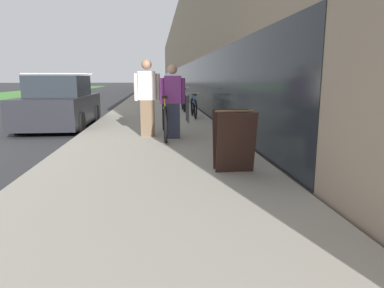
% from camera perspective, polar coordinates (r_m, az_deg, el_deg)
% --- Properties ---
extents(sidewalk_slab, '(3.72, 70.00, 0.16)m').
position_cam_1_polar(sidewalk_slab, '(27.28, -6.06, 7.88)').
color(sidewalk_slab, gray).
rests_on(sidewalk_slab, ground).
extents(storefront_facade, '(10.01, 70.00, 7.44)m').
position_cam_1_polar(storefront_facade, '(35.97, 5.25, 14.41)').
color(storefront_facade, gray).
rests_on(storefront_facade, ground).
extents(lawn_strip, '(6.90, 70.00, 0.03)m').
position_cam_1_polar(lawn_strip, '(33.80, -28.38, 7.11)').
color(lawn_strip, '#478438').
rests_on(lawn_strip, ground).
extents(tandem_bicycle, '(0.52, 2.53, 0.98)m').
position_cam_1_polar(tandem_bicycle, '(8.09, -4.61, 4.23)').
color(tandem_bicycle, black).
rests_on(tandem_bicycle, sidewalk_slab).
extents(person_rider, '(0.56, 0.22, 1.65)m').
position_cam_1_polar(person_rider, '(7.75, -3.23, 7.06)').
color(person_rider, '#33384C').
rests_on(person_rider, sidewalk_slab).
extents(person_bystander, '(0.60, 0.24, 1.77)m').
position_cam_1_polar(person_bystander, '(8.10, -7.47, 7.58)').
color(person_bystander, brown).
rests_on(person_bystander, sidewalk_slab).
extents(bike_rack_hoop, '(0.05, 0.60, 0.84)m').
position_cam_1_polar(bike_rack_hoop, '(10.74, -0.80, 6.47)').
color(bike_rack_hoop, '#4C4C51').
rests_on(bike_rack_hoop, sidewalk_slab).
extents(cruiser_bike_nearest, '(0.52, 1.66, 0.83)m').
position_cam_1_polar(cruiser_bike_nearest, '(11.98, 0.30, 6.17)').
color(cruiser_bike_nearest, black).
rests_on(cruiser_bike_nearest, sidewalk_slab).
extents(cruiser_bike_middle, '(0.52, 1.82, 0.96)m').
position_cam_1_polar(cruiser_bike_middle, '(14.35, -1.44, 7.14)').
color(cruiser_bike_middle, black).
rests_on(cruiser_bike_middle, sidewalk_slab).
extents(sandwich_board_sign, '(0.56, 0.56, 0.90)m').
position_cam_1_polar(sandwich_board_sign, '(5.06, 6.94, 0.60)').
color(sandwich_board_sign, '#331E19').
rests_on(sandwich_board_sign, sidewalk_slab).
extents(parked_sedan_curbside, '(1.87, 4.08, 1.65)m').
position_cam_1_polar(parked_sedan_curbside, '(11.29, -21.09, 6.19)').
color(parked_sedan_curbside, black).
rests_on(parked_sedan_curbside, ground).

